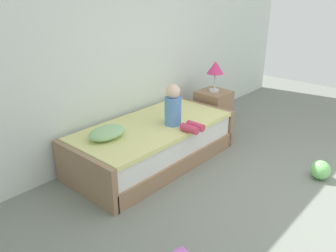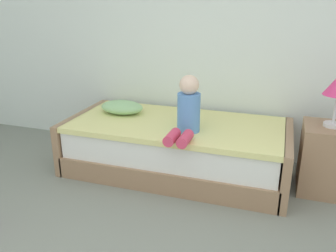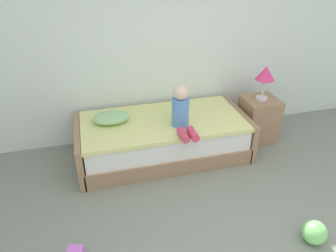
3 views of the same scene
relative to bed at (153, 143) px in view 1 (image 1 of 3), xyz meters
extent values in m
plane|color=gray|center=(0.34, -2.00, -0.25)|extent=(9.20, 9.20, 0.00)
cube|color=silver|center=(0.34, 0.60, 1.20)|extent=(7.20, 0.10, 2.90)
cube|color=#997556|center=(0.00, 0.00, -0.15)|extent=(2.00, 1.00, 0.20)
cube|color=white|center=(0.00, 0.00, 0.08)|extent=(1.94, 0.94, 0.25)
cube|color=#E5E08C|center=(0.00, 0.00, 0.23)|extent=(1.98, 0.98, 0.05)
cube|color=#997556|center=(-1.02, 0.00, 0.00)|extent=(0.07, 1.00, 0.50)
cube|color=#997556|center=(1.02, 0.00, 0.00)|extent=(0.07, 1.00, 0.50)
cube|color=#997556|center=(1.35, 0.04, 0.05)|extent=(0.44, 0.44, 0.60)
cylinder|color=silver|center=(1.35, 0.04, 0.37)|extent=(0.15, 0.15, 0.03)
cylinder|color=silver|center=(1.35, 0.04, 0.50)|extent=(0.02, 0.02, 0.24)
cone|color=#E5387A|center=(1.35, 0.04, 0.71)|extent=(0.24, 0.24, 0.18)
cylinder|color=#598CD1|center=(0.17, -0.18, 0.42)|extent=(0.20, 0.20, 0.34)
sphere|color=beige|center=(0.17, -0.18, 0.67)|extent=(0.17, 0.17, 0.17)
cylinder|color=#D83F60|center=(0.11, -0.48, 0.30)|extent=(0.09, 0.22, 0.09)
cylinder|color=#D83F60|center=(0.22, -0.48, 0.30)|extent=(0.09, 0.22, 0.09)
ellipsoid|color=#99CC8C|center=(-0.61, 0.10, 0.32)|extent=(0.44, 0.30, 0.13)
sphere|color=#7FD872|center=(0.97, -1.71, -0.14)|extent=(0.22, 0.22, 0.22)
camera|label=1|loc=(-2.72, -2.67, 1.83)|focal=36.52mm
camera|label=2|loc=(0.91, -2.97, 1.34)|focal=37.15mm
camera|label=3|loc=(-0.82, -3.32, 2.11)|focal=34.05mm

